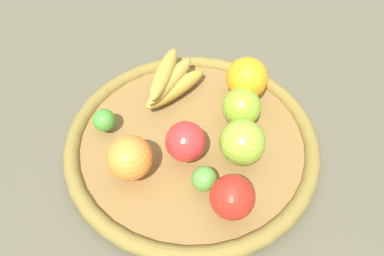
# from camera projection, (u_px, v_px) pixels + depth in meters

# --- Properties ---
(ground_plane) EXTENTS (2.40, 2.40, 0.00)m
(ground_plane) POSITION_uv_depth(u_px,v_px,m) (192.00, 147.00, 0.72)
(ground_plane) COLOR brown
(ground_plane) RESTS_ON ground
(basket) EXTENTS (0.47, 0.47, 0.03)m
(basket) POSITION_uv_depth(u_px,v_px,m) (192.00, 141.00, 0.71)
(basket) COLOR brown
(basket) RESTS_ON ground_plane
(apple_3) EXTENTS (0.09, 0.09, 0.07)m
(apple_3) POSITION_uv_depth(u_px,v_px,m) (187.00, 142.00, 0.64)
(apple_3) COLOR red
(apple_3) RESTS_ON basket
(lime_1) EXTENTS (0.05, 0.05, 0.04)m
(lime_1) POSITION_uv_depth(u_px,v_px,m) (204.00, 179.00, 0.61)
(lime_1) COLOR #509336
(lime_1) RESTS_ON basket
(banana_bunch) EXTENTS (0.11, 0.15, 0.06)m
(banana_bunch) POSITION_uv_depth(u_px,v_px,m) (170.00, 81.00, 0.74)
(banana_bunch) COLOR #B09333
(banana_bunch) RESTS_ON basket
(orange_1) EXTENTS (0.10, 0.10, 0.08)m
(orange_1) POSITION_uv_depth(u_px,v_px,m) (130.00, 158.00, 0.61)
(orange_1) COLOR orange
(orange_1) RESTS_ON basket
(apple_2) EXTENTS (0.10, 0.10, 0.07)m
(apple_2) POSITION_uv_depth(u_px,v_px,m) (232.00, 197.00, 0.57)
(apple_2) COLOR red
(apple_2) RESTS_ON basket
(apple_0) EXTENTS (0.09, 0.09, 0.07)m
(apple_0) POSITION_uv_depth(u_px,v_px,m) (241.00, 107.00, 0.69)
(apple_0) COLOR #83AF28
(apple_0) RESTS_ON basket
(orange_0) EXTENTS (0.11, 0.11, 0.08)m
(orange_0) POSITION_uv_depth(u_px,v_px,m) (247.00, 78.00, 0.73)
(orange_0) COLOR orange
(orange_0) RESTS_ON basket
(lime_0) EXTENTS (0.06, 0.06, 0.04)m
(lime_0) POSITION_uv_depth(u_px,v_px,m) (104.00, 120.00, 0.69)
(lime_0) COLOR #43902E
(lime_0) RESTS_ON basket
(apple_1) EXTENTS (0.09, 0.09, 0.08)m
(apple_1) POSITION_uv_depth(u_px,v_px,m) (242.00, 142.00, 0.63)
(apple_1) COLOR #8AAE30
(apple_1) RESTS_ON basket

